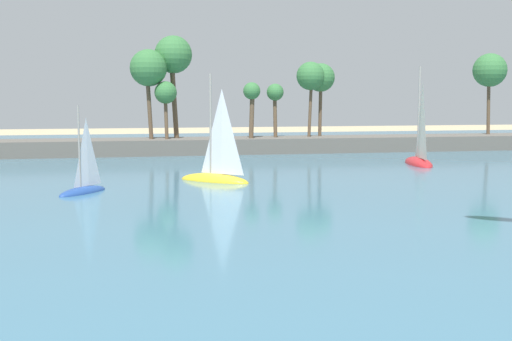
# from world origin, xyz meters

# --- Properties ---
(sea) EXTENTS (220.00, 101.22, 0.06)m
(sea) POSITION_xyz_m (0.00, 57.96, 0.03)
(sea) COLOR teal
(sea) RESTS_ON ground
(palm_headland) EXTENTS (108.14, 6.01, 13.35)m
(palm_headland) POSITION_xyz_m (1.06, 68.66, 3.32)
(palm_headland) COLOR #605B54
(palm_headland) RESTS_ON ground
(sailboat_mid_bay) EXTENTS (5.80, 5.40, 8.85)m
(sailboat_mid_bay) POSITION_xyz_m (5.18, 44.20, 0.86)
(sailboat_mid_bay) COLOR yellow
(sailboat_mid_bay) RESTS_ON sea
(sailboat_toward_headland) EXTENTS (3.33, 7.17, 10.01)m
(sailboat_toward_headland) POSITION_xyz_m (25.93, 52.75, 0.96)
(sailboat_toward_headland) COLOR red
(sailboat_toward_headland) RESTS_ON sea
(sailboat_far_left) EXTENTS (3.70, 4.28, 6.35)m
(sailboat_far_left) POSITION_xyz_m (-4.42, 40.06, 0.63)
(sailboat_far_left) COLOR #234793
(sailboat_far_left) RESTS_ON sea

